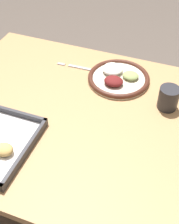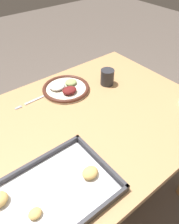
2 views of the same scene
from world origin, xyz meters
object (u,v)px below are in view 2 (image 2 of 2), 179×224
dinner_plate (66,88)px  drinking_cup (107,77)px  baking_tray (51,193)px  fork (35,100)px

dinner_plate → drinking_cup: 0.24m
baking_tray → fork: bearing=-111.9°
dinner_plate → drinking_cup: drinking_cup is taller
fork → baking_tray: size_ratio=0.48×
drinking_cup → fork: bearing=-16.4°
fork → baking_tray: bearing=66.1°
dinner_plate → fork: dinner_plate is taller
fork → dinner_plate: bearing=170.5°
fork → drinking_cup: size_ratio=2.28×
baking_tray → drinking_cup: 0.70m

